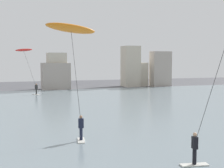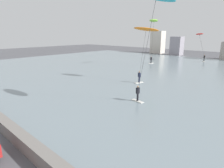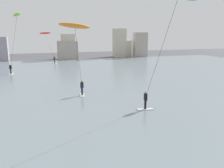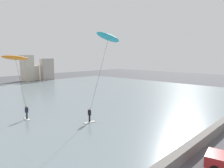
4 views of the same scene
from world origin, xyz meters
name	(u,v)px [view 1 (image 1 of 4)]	position (x,y,z in m)	size (l,w,h in m)	color
water_bay	(78,117)	(0.00, 31.03, 0.05)	(84.00, 52.00, 0.10)	gray
far_shore_buildings	(54,71)	(1.75, 59.66, 3.15)	(47.41, 6.04, 7.78)	beige
kitesurfer_orange	(72,36)	(-1.85, 23.64, 6.86)	(3.80, 3.40, 7.76)	silver
kitesurfer_red	(25,55)	(-3.68, 49.74, 5.91)	(3.60, 2.52, 6.72)	silver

